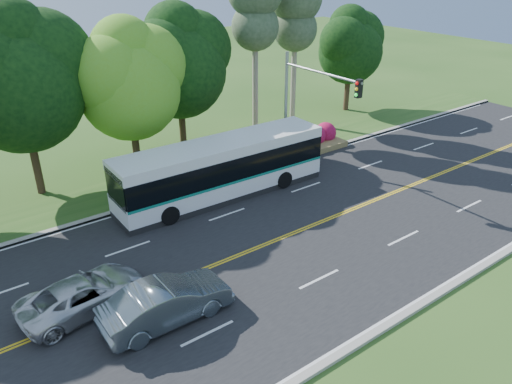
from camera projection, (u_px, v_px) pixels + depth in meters
ground at (276, 240)px, 23.76m from camera, size 120.00×120.00×0.00m
road at (276, 240)px, 23.75m from camera, size 60.00×14.00×0.02m
curb_north at (199, 187)px, 28.87m from camera, size 60.00×0.30×0.15m
curb_south at (396, 320)px, 18.58m from camera, size 60.00×0.30×0.15m
grass_verge at (184, 176)px, 30.21m from camera, size 60.00×4.00×0.10m
lane_markings at (275, 240)px, 23.70m from camera, size 57.60×13.82×0.00m
tree_row at (63, 68)px, 26.75m from camera, size 44.70×9.10×13.84m
bougainvillea_hedge at (284, 145)px, 33.14m from camera, size 9.50×2.25×1.50m
traffic_signal at (307, 97)px, 29.05m from camera, size 0.42×6.10×7.00m
transit_bus at (222, 170)px, 27.31m from camera, size 12.16×2.87×3.17m
sedan at (167, 302)px, 18.32m from camera, size 4.94×1.74×1.63m
suv at (83, 294)px, 18.98m from camera, size 5.07×2.80×1.34m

